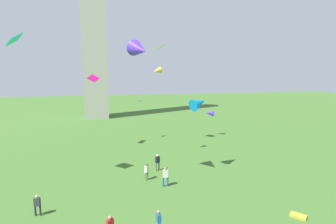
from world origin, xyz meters
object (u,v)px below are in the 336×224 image
object	(u,v)px
person_2	(147,171)
kite_flying_3	(209,113)
kite_flying_7	(199,103)
kite_bundle_0	(298,216)
kite_flying_0	(14,39)
person_4	(37,204)
kite_flying_6	(161,47)
kite_flying_4	(140,50)
kite_flying_5	(140,101)
person_3	(165,176)
kite_flying_1	(93,78)
person_1	(159,221)
person_0	(157,161)
kite_flying_2	(157,71)

from	to	relation	value
person_2	kite_flying_3	world-z (taller)	kite_flying_3
kite_flying_7	kite_bundle_0	xyz separation A→B (m)	(3.93, -9.78, -7.17)
kite_flying_0	kite_bundle_0	world-z (taller)	kite_flying_0
kite_flying_7	kite_bundle_0	world-z (taller)	kite_flying_7
kite_flying_7	person_4	bearing A→B (deg)	86.70
kite_flying_0	kite_flying_6	bearing A→B (deg)	-86.04
kite_flying_0	kite_flying_7	world-z (taller)	kite_flying_0
person_4	kite_flying_4	world-z (taller)	kite_flying_4
kite_flying_5	kite_flying_7	size ratio (longest dim) A/B	0.41
kite_flying_3	kite_bundle_0	bearing A→B (deg)	23.01
kite_flying_6	person_3	bearing A→B (deg)	145.28
person_4	kite_flying_7	xyz separation A→B (m)	(14.18, 5.04, 6.36)
kite_flying_1	kite_bundle_0	distance (m)	26.60
person_1	kite_bundle_0	xyz separation A→B (m)	(10.09, -0.56, -0.83)
person_0	kite_bundle_0	distance (m)	13.73
kite_flying_6	kite_bundle_0	distance (m)	24.80
person_4	kite_bundle_0	size ratio (longest dim) A/B	1.49
kite_flying_2	kite_flying_7	world-z (taller)	kite_flying_2
person_0	kite_flying_1	bearing A→B (deg)	-81.65
person_0	kite_flying_6	world-z (taller)	kite_flying_6
kite_flying_6	kite_flying_7	bearing A→B (deg)	165.57
person_0	person_2	bearing A→B (deg)	27.10
person_1	kite_flying_4	bearing A→B (deg)	-5.46
person_0	person_4	distance (m)	11.99
kite_flying_3	kite_flying_7	xyz separation A→B (m)	(-7.34, -14.21, 3.42)
kite_flying_3	kite_flying_7	bearing A→B (deg)	3.79
kite_bundle_0	person_2	bearing A→B (deg)	136.34
kite_flying_0	kite_flying_4	bearing A→B (deg)	-132.37
person_0	person_3	world-z (taller)	person_3
person_1	person_3	xyz separation A→B (m)	(2.05, 6.65, 0.11)
kite_flying_2	kite_flying_3	bearing A→B (deg)	107.35
person_1	kite_flying_0	size ratio (longest dim) A/B	0.83
person_1	kite_flying_7	xyz separation A→B (m)	(6.17, 9.22, 6.34)
kite_flying_3	kite_flying_6	world-z (taller)	kite_flying_6
person_1	kite_flying_3	world-z (taller)	kite_flying_3
kite_flying_0	kite_flying_2	xyz separation A→B (m)	(12.95, 5.66, -2.44)
person_4	kite_flying_0	distance (m)	13.12
person_2	kite_bundle_0	world-z (taller)	person_2
person_1	kite_flying_5	bearing A→B (deg)	-10.88
kite_flying_1	kite_flying_7	xyz separation A→B (m)	(10.54, -10.39, -2.39)
kite_flying_1	kite_flying_6	xyz separation A→B (m)	(8.83, -0.25, 4.10)
kite_flying_3	kite_flying_4	size ratio (longest dim) A/B	0.64
person_3	kite_flying_2	xyz separation A→B (m)	(0.91, 8.02, 9.47)
person_1	kite_flying_1	distance (m)	21.91
person_3	kite_bundle_0	xyz separation A→B (m)	(8.04, -7.21, -0.94)
person_1	kite_flying_2	bearing A→B (deg)	-17.27
kite_flying_5	kite_flying_1	bearing A→B (deg)	176.79
kite_flying_0	person_0	bearing A→B (deg)	-114.29
person_0	kite_flying_2	distance (m)	10.36
person_0	kite_flying_4	world-z (taller)	kite_flying_4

